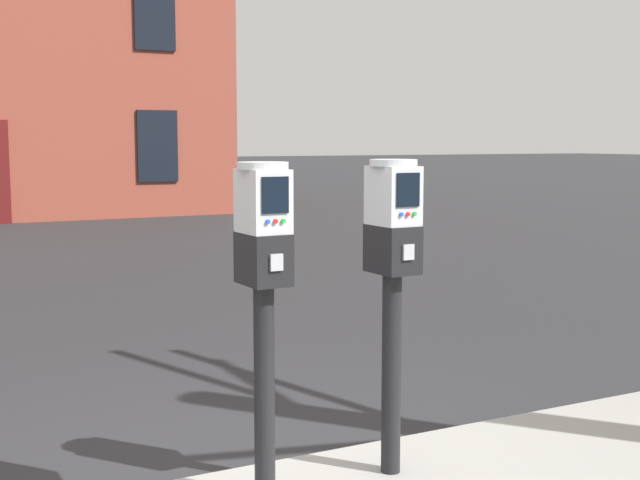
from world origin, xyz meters
name	(u,v)px	position (x,y,z in m)	size (l,w,h in m)	color
parking_meter_near_kerb	(264,270)	(0.04, -0.18, 1.14)	(0.22, 0.26, 1.46)	black
parking_meter_twin_adjacent	(393,259)	(0.68, -0.18, 1.15)	(0.22, 0.26, 1.46)	black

